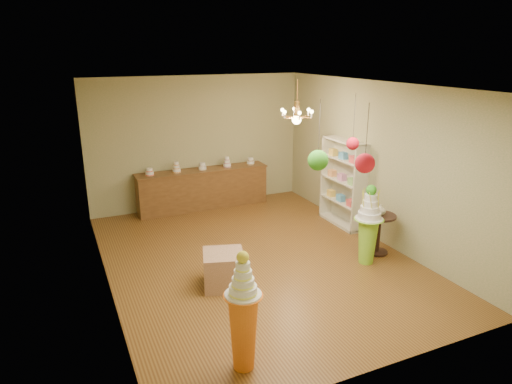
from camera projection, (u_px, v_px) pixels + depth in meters
name	position (u px, v px, depth m)	size (l,w,h in m)	color
floor	(256.00, 258.00, 8.09)	(6.50, 6.50, 0.00)	brown
ceiling	(256.00, 85.00, 7.19)	(6.50, 6.50, 0.00)	silver
wall_back	(198.00, 142.00, 10.46)	(5.00, 0.04, 3.00)	gray
wall_front	(383.00, 252.00, 4.81)	(5.00, 0.04, 3.00)	gray
wall_left	(100.00, 196.00, 6.65)	(0.04, 6.50, 3.00)	gray
wall_right	(376.00, 162.00, 8.62)	(0.04, 6.50, 3.00)	gray
pedestal_green	(368.00, 230.00, 7.75)	(0.60, 0.60, 1.41)	#82C62B
pedestal_orange	(243.00, 322.00, 5.15)	(0.54, 0.54, 1.47)	orange
burlap_riser	(224.00, 269.00, 7.07)	(0.61, 0.61, 0.56)	#946C50
sideboard	(203.00, 188.00, 10.52)	(3.04, 0.54, 1.16)	brown
shelving_unit	(343.00, 183.00, 9.43)	(0.33, 1.20, 1.80)	beige
round_table	(379.00, 228.00, 8.16)	(0.60, 0.60, 0.74)	black
vase	(380.00, 210.00, 8.05)	(0.19, 0.19, 0.20)	beige
pom_red_left	(365.00, 163.00, 5.07)	(0.22, 0.22, 0.78)	#3E362C
pom_green_mid	(318.00, 160.00, 5.49)	(0.25, 0.25, 0.86)	#3E362C
pom_red_right	(353.00, 143.00, 6.09)	(0.17, 0.17, 0.75)	#3E362C
chandelier	(297.00, 117.00, 8.73)	(0.79, 0.79, 0.85)	#F0AA54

